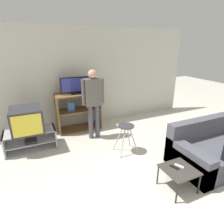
{
  "coord_description": "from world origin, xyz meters",
  "views": [
    {
      "loc": [
        -1.4,
        -1.1,
        2.18
      ],
      "look_at": [
        0.04,
        2.08,
        0.9
      ],
      "focal_mm": 30.0,
      "sensor_mm": 36.0,
      "label": 1
    }
  ],
  "objects_px": {
    "television_flat": "(76,86)",
    "television_main": "(27,120)",
    "snack_table": "(179,171)",
    "couch": "(214,150)",
    "tv_stand": "(31,140)",
    "person_standing_adult": "(93,98)",
    "media_shelf": "(78,111)",
    "remote_control_black": "(174,167)",
    "remote_control_white": "(179,166)",
    "folding_stool": "(126,131)"
  },
  "relations": [
    {
      "from": "remote_control_black",
      "to": "couch",
      "type": "bearing_deg",
      "value": -12.47
    },
    {
      "from": "television_flat",
      "to": "remote_control_black",
      "type": "height_order",
      "value": "television_flat"
    },
    {
      "from": "snack_table",
      "to": "couch",
      "type": "xyz_separation_m",
      "value": [
        1.13,
        0.27,
        -0.06
      ]
    },
    {
      "from": "media_shelf",
      "to": "person_standing_adult",
      "type": "xyz_separation_m",
      "value": [
        0.21,
        -0.64,
        0.5
      ]
    },
    {
      "from": "remote_control_black",
      "to": "remote_control_white",
      "type": "bearing_deg",
      "value": -28.22
    },
    {
      "from": "remote_control_black",
      "to": "folding_stool",
      "type": "bearing_deg",
      "value": 75.42
    },
    {
      "from": "media_shelf",
      "to": "person_standing_adult",
      "type": "relative_size",
      "value": 0.68
    },
    {
      "from": "folding_stool",
      "to": "remote_control_white",
      "type": "xyz_separation_m",
      "value": [
        0.27,
        -1.26,
        -0.11
      ]
    },
    {
      "from": "media_shelf",
      "to": "snack_table",
      "type": "bearing_deg",
      "value": -73.99
    },
    {
      "from": "person_standing_adult",
      "to": "media_shelf",
      "type": "bearing_deg",
      "value": 108.26
    },
    {
      "from": "television_flat",
      "to": "television_main",
      "type": "bearing_deg",
      "value": -155.24
    },
    {
      "from": "tv_stand",
      "to": "couch",
      "type": "relative_size",
      "value": 0.63
    },
    {
      "from": "couch",
      "to": "television_flat",
      "type": "bearing_deg",
      "value": 127.87
    },
    {
      "from": "remote_control_white",
      "to": "media_shelf",
      "type": "bearing_deg",
      "value": 82.62
    },
    {
      "from": "tv_stand",
      "to": "media_shelf",
      "type": "height_order",
      "value": "media_shelf"
    },
    {
      "from": "media_shelf",
      "to": "couch",
      "type": "relative_size",
      "value": 0.68
    },
    {
      "from": "remote_control_black",
      "to": "couch",
      "type": "distance_m",
      "value": 1.2
    },
    {
      "from": "tv_stand",
      "to": "television_main",
      "type": "xyz_separation_m",
      "value": [
        -0.01,
        -0.01,
        0.48
      ]
    },
    {
      "from": "person_standing_adult",
      "to": "couch",
      "type": "bearing_deg",
      "value": -48.04
    },
    {
      "from": "television_flat",
      "to": "remote_control_white",
      "type": "height_order",
      "value": "television_flat"
    },
    {
      "from": "snack_table",
      "to": "media_shelf",
      "type": "bearing_deg",
      "value": 106.01
    },
    {
      "from": "couch",
      "to": "person_standing_adult",
      "type": "height_order",
      "value": "person_standing_adult"
    },
    {
      "from": "remote_control_white",
      "to": "television_main",
      "type": "bearing_deg",
      "value": 109.05
    },
    {
      "from": "television_flat",
      "to": "remote_control_black",
      "type": "relative_size",
      "value": 5.29
    },
    {
      "from": "tv_stand",
      "to": "television_flat",
      "type": "height_order",
      "value": "television_flat"
    },
    {
      "from": "snack_table",
      "to": "tv_stand",
      "type": "bearing_deg",
      "value": 132.01
    },
    {
      "from": "folding_stool",
      "to": "couch",
      "type": "distance_m",
      "value": 1.72
    },
    {
      "from": "television_main",
      "to": "remote_control_white",
      "type": "distance_m",
      "value": 3.06
    },
    {
      "from": "television_flat",
      "to": "remote_control_black",
      "type": "xyz_separation_m",
      "value": [
        0.8,
        -2.75,
        -0.81
      ]
    },
    {
      "from": "media_shelf",
      "to": "remote_control_white",
      "type": "xyz_separation_m",
      "value": [
        0.86,
        -2.79,
        -0.12
      ]
    },
    {
      "from": "media_shelf",
      "to": "television_flat",
      "type": "xyz_separation_m",
      "value": [
        -0.03,
        -0.03,
        0.68
      ]
    },
    {
      "from": "tv_stand",
      "to": "person_standing_adult",
      "type": "bearing_deg",
      "value": -2.41
    },
    {
      "from": "snack_table",
      "to": "remote_control_black",
      "type": "distance_m",
      "value": 0.09
    },
    {
      "from": "couch",
      "to": "remote_control_black",
      "type": "bearing_deg",
      "value": -169.79
    },
    {
      "from": "tv_stand",
      "to": "remote_control_black",
      "type": "bearing_deg",
      "value": -47.87
    },
    {
      "from": "media_shelf",
      "to": "tv_stand",
      "type": "bearing_deg",
      "value": -154.8
    },
    {
      "from": "folding_stool",
      "to": "snack_table",
      "type": "height_order",
      "value": "folding_stool"
    },
    {
      "from": "media_shelf",
      "to": "couch",
      "type": "distance_m",
      "value": 3.23
    },
    {
      "from": "media_shelf",
      "to": "person_standing_adult",
      "type": "height_order",
      "value": "person_standing_adult"
    },
    {
      "from": "tv_stand",
      "to": "television_flat",
      "type": "bearing_deg",
      "value": 24.63
    },
    {
      "from": "media_shelf",
      "to": "snack_table",
      "type": "xyz_separation_m",
      "value": [
        0.82,
        -2.84,
        -0.17
      ]
    },
    {
      "from": "folding_stool",
      "to": "tv_stand",
      "type": "bearing_deg",
      "value": 152.19
    },
    {
      "from": "television_main",
      "to": "snack_table",
      "type": "distance_m",
      "value": 3.07
    },
    {
      "from": "tv_stand",
      "to": "couch",
      "type": "bearing_deg",
      "value": -32.15
    },
    {
      "from": "snack_table",
      "to": "couch",
      "type": "height_order",
      "value": "couch"
    },
    {
      "from": "media_shelf",
      "to": "couch",
      "type": "bearing_deg",
      "value": -52.84
    },
    {
      "from": "folding_stool",
      "to": "remote_control_white",
      "type": "relative_size",
      "value": 4.28
    },
    {
      "from": "television_main",
      "to": "television_flat",
      "type": "relative_size",
      "value": 0.86
    },
    {
      "from": "television_flat",
      "to": "couch",
      "type": "bearing_deg",
      "value": -52.13
    },
    {
      "from": "media_shelf",
      "to": "couch",
      "type": "height_order",
      "value": "media_shelf"
    }
  ]
}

